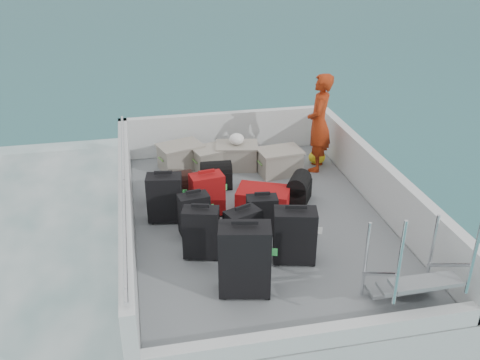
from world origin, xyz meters
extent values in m
plane|color=#194F5A|center=(0.00, 0.00, 0.00)|extent=(160.00, 160.00, 0.00)
cube|color=silver|center=(0.00, 0.00, 0.30)|extent=(3.60, 5.00, 0.60)
cube|color=gray|center=(0.00, 0.00, 0.61)|extent=(3.30, 4.70, 0.02)
cube|color=silver|center=(-1.73, 0.00, 0.97)|extent=(0.14, 5.00, 0.70)
cube|color=silver|center=(1.73, 0.00, 0.97)|extent=(0.14, 5.00, 0.70)
cube|color=silver|center=(0.00, 2.43, 0.97)|extent=(3.60, 0.14, 0.70)
cube|color=silver|center=(0.00, -2.43, 0.72)|extent=(3.60, 0.14, 0.20)
cylinder|color=silver|center=(-1.73, 0.00, 1.37)|extent=(0.04, 4.80, 0.04)
cube|color=black|center=(-0.88, -0.73, 0.94)|extent=(0.47, 0.34, 0.65)
cube|color=black|center=(-0.89, -0.22, 0.91)|extent=(0.41, 0.27, 0.57)
cube|color=black|center=(-1.23, 0.23, 0.95)|extent=(0.49, 0.34, 0.66)
cube|color=black|center=(-0.52, -1.51, 1.04)|extent=(0.60, 0.42, 0.83)
cube|color=black|center=(-0.39, -0.78, 0.92)|extent=(0.47, 0.38, 0.60)
cube|color=maroon|center=(-0.66, 0.25, 0.92)|extent=(0.47, 0.33, 0.61)
cube|color=black|center=(0.18, -1.04, 0.96)|extent=(0.55, 0.40, 0.68)
cube|color=black|center=(-0.06, -0.40, 0.89)|extent=(0.41, 0.26, 0.55)
cube|color=maroon|center=(0.14, 0.31, 0.76)|extent=(0.85, 0.72, 0.28)
cube|color=gray|center=(-0.86, 1.85, 0.81)|extent=(0.75, 0.62, 0.39)
cube|color=gray|center=(-0.36, 1.69, 0.80)|extent=(0.68, 0.55, 0.36)
cube|color=gray|center=(0.04, 1.69, 0.81)|extent=(0.70, 0.55, 0.38)
cube|color=gray|center=(0.66, 1.33, 0.81)|extent=(0.68, 0.51, 0.38)
ellipsoid|color=gold|center=(1.37, 1.59, 0.73)|extent=(0.28, 0.26, 0.22)
ellipsoid|color=white|center=(0.04, 1.69, 1.09)|extent=(0.24, 0.24, 0.18)
imported|color=red|center=(1.30, 1.40, 1.41)|extent=(0.59, 0.68, 1.57)
camera|label=1|loc=(-1.51, -6.09, 4.29)|focal=40.00mm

